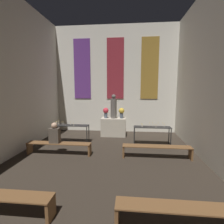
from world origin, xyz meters
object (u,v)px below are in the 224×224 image
object	(u,v)px
statue	(114,107)
pew_back_right	(157,149)
pew_second_right	(185,212)
candle_rack_left	(71,127)
candle_rack_right	(152,129)
flower_vase_right	(122,112)
pew_back_left	(59,146)
flower_vase_left	(106,112)
altar	(114,127)
person_seated	(55,134)

from	to	relation	value
statue	pew_back_right	size ratio (longest dim) A/B	0.51
statue	pew_second_right	size ratio (longest dim) A/B	0.51
candle_rack_left	candle_rack_right	bearing A→B (deg)	-0.01
flower_vase_right	pew_back_left	xyz separation A→B (m)	(-2.13, -2.74, -0.89)
pew_second_right	pew_back_right	size ratio (longest dim) A/B	1.00
flower_vase_left	pew_second_right	xyz separation A→B (m)	(2.13, -5.83, -0.89)
altar	flower_vase_left	bearing A→B (deg)	180.00
flower_vase_left	pew_back_left	bearing A→B (deg)	-116.03
altar	candle_rack_right	xyz separation A→B (m)	(1.74, -1.32, 0.24)
person_seated	flower_vase_right	bearing A→B (deg)	50.25
candle_rack_right	pew_back_left	size ratio (longest dim) A/B	0.66
pew_back_left	person_seated	size ratio (longest dim) A/B	3.13
candle_rack_left	altar	bearing A→B (deg)	36.95
flower_vase_right	pew_second_right	xyz separation A→B (m)	(1.34, -5.83, -0.89)
candle_rack_left	pew_second_right	world-z (taller)	candle_rack_left
candle_rack_right	pew_back_left	world-z (taller)	candle_rack_right
pew_second_right	pew_back_left	world-z (taller)	same
flower_vase_right	pew_back_right	bearing A→B (deg)	-63.97
person_seated	pew_second_right	bearing A→B (deg)	-40.63
candle_rack_right	pew_back_left	xyz separation A→B (m)	(-3.48, -1.41, -0.36)
pew_back_left	pew_second_right	bearing A→B (deg)	-41.80
statue	candle_rack_right	world-z (taller)	statue
statue	candle_rack_left	world-z (taller)	statue
flower_vase_right	pew_second_right	bearing A→B (deg)	-77.10
statue	pew_back_left	size ratio (longest dim) A/B	0.51
pew_back_right	person_seated	xyz separation A→B (m)	(-3.61, 0.00, 0.43)
candle_rack_left	pew_back_left	bearing A→B (deg)	-88.96
altar	flower_vase_right	bearing A→B (deg)	0.00
altar	statue	size ratio (longest dim) A/B	1.03
pew_back_left	statue	bearing A→B (deg)	57.65
altar	person_seated	world-z (taller)	person_seated
statue	pew_back_left	xyz separation A→B (m)	(-1.73, -2.74, -1.12)
flower_vase_left	statue	bearing A→B (deg)	0.00
statue	pew_back_left	distance (m)	3.43
pew_second_right	pew_back_left	distance (m)	4.65
altar	pew_back_right	bearing A→B (deg)	-57.65
pew_back_right	person_seated	bearing A→B (deg)	180.00
candle_rack_left	person_seated	size ratio (longest dim) A/B	2.07
flower_vase_right	flower_vase_left	bearing A→B (deg)	180.00
pew_second_right	person_seated	world-z (taller)	person_seated
pew_second_right	person_seated	bearing A→B (deg)	139.37
flower_vase_left	candle_rack_left	size ratio (longest dim) A/B	0.34
pew_back_right	candle_rack_right	bearing A→B (deg)	89.52
statue	flower_vase_left	size ratio (longest dim) A/B	2.29
candle_rack_left	person_seated	xyz separation A→B (m)	(-0.12, -1.41, 0.07)
flower_vase_left	pew_back_right	bearing A→B (deg)	-52.11
statue	candle_rack_right	xyz separation A→B (m)	(1.74, -1.32, -0.76)
statue	candle_rack_right	size ratio (longest dim) A/B	0.78
pew_second_right	pew_back_right	bearing A→B (deg)	90.00
pew_back_left	pew_back_right	distance (m)	3.47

